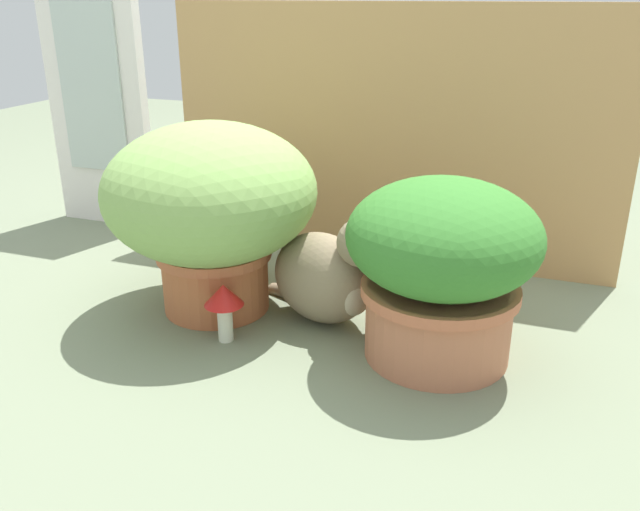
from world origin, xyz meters
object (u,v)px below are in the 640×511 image
(grass_planter, at_px, (211,203))
(mushroom_ornament_red, at_px, (224,301))
(cat, at_px, (328,275))
(leafy_planter, at_px, (442,263))

(grass_planter, distance_m, mushroom_ornament_red, 0.25)
(cat, distance_m, mushroom_ornament_red, 0.25)
(grass_planter, height_order, leafy_planter, grass_planter)
(leafy_planter, bearing_deg, mushroom_ornament_red, -167.46)
(grass_planter, bearing_deg, leafy_planter, -4.38)
(leafy_planter, relative_size, cat, 1.11)
(grass_planter, bearing_deg, cat, 4.21)
(cat, bearing_deg, leafy_planter, -13.18)
(leafy_planter, distance_m, mushroom_ornament_red, 0.49)
(leafy_planter, bearing_deg, cat, 166.82)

